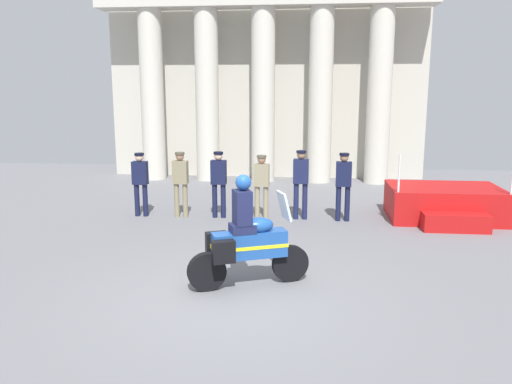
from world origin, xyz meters
name	(u,v)px	position (x,y,z in m)	size (l,w,h in m)	color
ground_plane	(233,298)	(0.00, 0.00, 0.00)	(28.00, 28.00, 0.00)	slate
colonnade_backdrop	(264,81)	(-0.52, 11.15, 3.51)	(11.49, 1.67, 6.60)	beige
reviewing_stand	(445,204)	(4.55, 5.56, 0.40)	(2.73, 2.37, 1.73)	#B71414
officer_in_row_0	(140,179)	(-3.16, 5.10, 0.97)	(0.39, 0.24, 1.64)	#141938
officer_in_row_1	(180,179)	(-2.10, 5.10, 0.99)	(0.39, 0.24, 1.67)	#847A5B
officer_in_row_2	(219,179)	(-1.13, 5.16, 1.00)	(0.39, 0.24, 1.69)	#141938
officer_in_row_3	(262,181)	(-0.04, 5.19, 0.95)	(0.39, 0.24, 1.62)	gray
officer_in_row_4	(301,179)	(0.94, 5.22, 1.03)	(0.39, 0.24, 1.74)	#191E42
officer_in_row_5	(343,181)	(1.99, 5.14, 1.01)	(0.39, 0.24, 1.70)	#141938
motorcycle_with_rider	(245,240)	(0.14, 0.53, 0.79)	(1.98, 1.03, 1.90)	black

